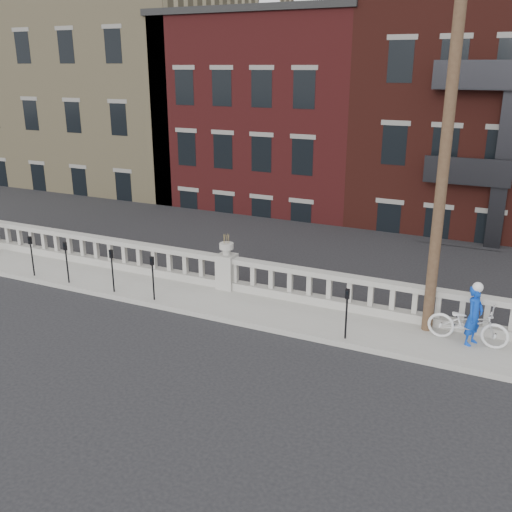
{
  "coord_description": "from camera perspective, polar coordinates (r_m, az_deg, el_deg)",
  "views": [
    {
      "loc": [
        8.0,
        -10.76,
        6.8
      ],
      "look_at": [
        1.36,
        3.2,
        1.63
      ],
      "focal_mm": 40.0,
      "sensor_mm": 36.0,
      "label": 1
    }
  ],
  "objects": [
    {
      "name": "ground",
      "position": [
        15.04,
        -10.1,
        -8.69
      ],
      "size": [
        120.0,
        120.0,
        0.0
      ],
      "primitive_type": "plane",
      "color": "black",
      "rests_on": "ground"
    },
    {
      "name": "sidewalk",
      "position": [
        17.28,
        -4.38,
        -4.45
      ],
      "size": [
        32.0,
        2.2,
        0.15
      ],
      "primitive_type": "cube",
      "color": "gray",
      "rests_on": "ground"
    },
    {
      "name": "balustrade",
      "position": [
        17.85,
        -2.92,
        -1.71
      ],
      "size": [
        28.0,
        0.34,
        1.03
      ],
      "color": "gray",
      "rests_on": "sidewalk"
    },
    {
      "name": "planter_pedestal",
      "position": [
        17.78,
        -2.93,
        -1.14
      ],
      "size": [
        0.55,
        0.55,
        1.76
      ],
      "color": "gray",
      "rests_on": "sidewalk"
    },
    {
      "name": "lower_level",
      "position": [
        34.87,
        13.18,
        11.16
      ],
      "size": [
        80.0,
        44.0,
        20.8
      ],
      "color": "#605E59",
      "rests_on": "ground"
    },
    {
      "name": "utility_pole",
      "position": [
        14.56,
        18.54,
        11.4
      ],
      "size": [
        1.6,
        0.28,
        10.0
      ],
      "color": "#422D1E",
      "rests_on": "sidewalk"
    },
    {
      "name": "parking_meter_a",
      "position": [
        20.15,
        -21.54,
        0.43
      ],
      "size": [
        0.1,
        0.09,
        1.36
      ],
      "color": "black",
      "rests_on": "sidewalk"
    },
    {
      "name": "parking_meter_b",
      "position": [
        19.11,
        -18.44,
        -0.16
      ],
      "size": [
        0.1,
        0.09,
        1.36
      ],
      "color": "black",
      "rests_on": "sidewalk"
    },
    {
      "name": "parking_meter_c",
      "position": [
        17.94,
        -14.2,
        -0.97
      ],
      "size": [
        0.1,
        0.09,
        1.36
      ],
      "color": "black",
      "rests_on": "sidewalk"
    },
    {
      "name": "parking_meter_d",
      "position": [
        17.06,
        -10.29,
        -1.7
      ],
      "size": [
        0.1,
        0.09,
        1.36
      ],
      "color": "black",
      "rests_on": "sidewalk"
    },
    {
      "name": "parking_meter_e",
      "position": [
        14.61,
        9.06,
        -5.16
      ],
      "size": [
        0.1,
        0.09,
        1.36
      ],
      "color": "black",
      "rests_on": "sidewalk"
    },
    {
      "name": "bicycle",
      "position": [
        15.32,
        20.45,
        -6.36
      ],
      "size": [
        2.0,
        0.81,
        1.03
      ],
      "primitive_type": "imported",
      "rotation": [
        0.0,
        0.0,
        1.51
      ],
      "color": "silver",
      "rests_on": "sidewalk"
    },
    {
      "name": "cyclist",
      "position": [
        15.19,
        20.98,
        -5.58
      ],
      "size": [
        0.56,
        0.66,
        1.54
      ],
      "primitive_type": "imported",
      "rotation": [
        0.0,
        0.0,
        1.17
      ],
      "color": "#0B3AB2",
      "rests_on": "sidewalk"
    }
  ]
}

